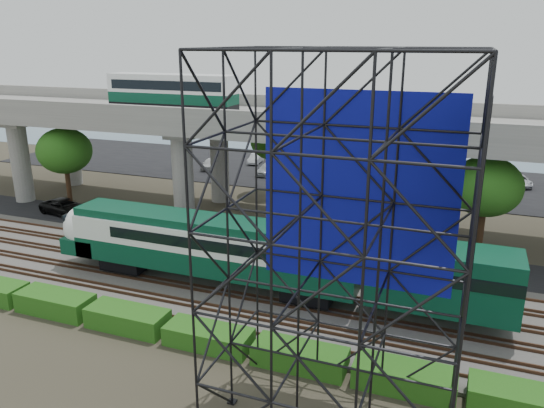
% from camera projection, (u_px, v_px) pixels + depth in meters
% --- Properties ---
extents(ground, '(140.00, 140.00, 0.00)m').
position_uv_depth(ground, '(227.00, 305.00, 31.87)').
color(ground, '#474233').
rests_on(ground, ground).
extents(ballast_bed, '(90.00, 12.00, 0.20)m').
position_uv_depth(ballast_bed, '(241.00, 290.00, 33.63)').
color(ballast_bed, slate).
rests_on(ballast_bed, ground).
extents(service_road, '(90.00, 5.00, 0.08)m').
position_uv_depth(service_road, '(285.00, 245.00, 41.23)').
color(service_road, black).
rests_on(service_road, ground).
extents(parking_lot, '(90.00, 18.00, 0.08)m').
position_uv_depth(parking_lot, '(352.00, 176.00, 62.21)').
color(parking_lot, black).
rests_on(parking_lot, ground).
extents(harbor_water, '(140.00, 40.00, 0.03)m').
position_uv_depth(harbor_water, '(383.00, 143.00, 81.85)').
color(harbor_water, slate).
rests_on(harbor_water, ground).
extents(rail_tracks, '(90.00, 9.52, 0.16)m').
position_uv_depth(rail_tracks, '(241.00, 287.00, 33.57)').
color(rail_tracks, '#472D1E').
rests_on(rail_tracks, ballast_bed).
extents(commuter_train, '(29.30, 3.06, 4.30)m').
position_uv_depth(commuter_train, '(242.00, 250.00, 32.76)').
color(commuter_train, black).
rests_on(commuter_train, rail_tracks).
extents(overpass, '(80.00, 12.00, 12.40)m').
position_uv_depth(overpass, '(297.00, 129.00, 44.04)').
color(overpass, '#9E9B93').
rests_on(overpass, ground).
extents(scaffold_tower, '(9.36, 6.36, 15.00)m').
position_uv_depth(scaffold_tower, '(338.00, 260.00, 19.62)').
color(scaffold_tower, black).
rests_on(scaffold_tower, ground).
extents(hedge_strip, '(34.60, 1.80, 1.20)m').
position_uv_depth(hedge_strip, '(209.00, 336.00, 27.52)').
color(hedge_strip, '#1D5413').
rests_on(hedge_strip, ground).
extents(trees, '(40.94, 16.94, 7.69)m').
position_uv_depth(trees, '(257.00, 156.00, 46.24)').
color(trees, '#382314').
rests_on(trees, ground).
extents(suv, '(5.38, 3.22, 1.40)m').
position_uv_depth(suv, '(65.00, 207.00, 48.12)').
color(suv, black).
rests_on(suv, service_road).
extents(parked_cars, '(37.61, 9.42, 1.30)m').
position_uv_depth(parked_cars, '(347.00, 171.00, 61.52)').
color(parked_cars, silver).
rests_on(parked_cars, parking_lot).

